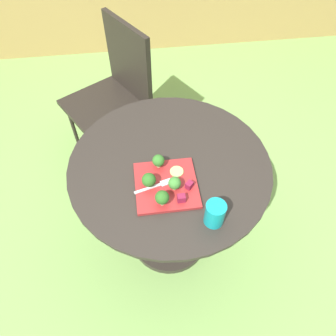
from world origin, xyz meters
name	(u,v)px	position (x,y,z in m)	size (l,w,h in m)	color
ground_plane	(169,237)	(0.00, 0.00, 0.00)	(12.00, 12.00, 0.00)	#70994C
patio_table	(169,197)	(0.00, 0.00, 0.44)	(0.86, 0.86, 0.70)	#28231E
patio_chair	(116,88)	(-0.23, 0.77, 0.53)	(0.60, 0.60, 0.90)	black
salad_plate	(166,185)	(-0.03, -0.12, 0.71)	(0.24, 0.24, 0.01)	maroon
drinking_glass	(215,214)	(0.12, -0.29, 0.75)	(0.07, 0.07, 0.10)	#0F8C93
fork	(157,185)	(-0.07, -0.12, 0.72)	(0.15, 0.06, 0.00)	silver
broccoli_floret_0	(149,180)	(-0.10, -0.12, 0.75)	(0.06, 0.06, 0.07)	#99B770
broccoli_floret_1	(174,183)	(0.00, -0.14, 0.75)	(0.05, 0.05, 0.06)	#99B770
broccoli_floret_2	(158,161)	(-0.05, -0.02, 0.75)	(0.05, 0.05, 0.06)	#99B770
broccoli_floret_3	(162,198)	(-0.06, -0.20, 0.75)	(0.05, 0.05, 0.07)	#99B770
cucumber_slice_0	(177,171)	(0.02, -0.06, 0.72)	(0.06, 0.06, 0.01)	#8EB766
beet_chunk_0	(189,185)	(0.06, -0.14, 0.73)	(0.03, 0.02, 0.03)	maroon
beet_chunk_1	(181,198)	(0.02, -0.20, 0.73)	(0.03, 0.02, 0.03)	maroon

